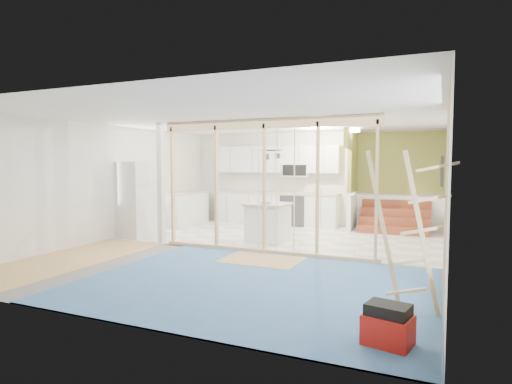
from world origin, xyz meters
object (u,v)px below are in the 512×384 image
at_px(island, 268,223).
at_px(ladder, 407,231).
at_px(fridge, 137,200).
at_px(toolbox, 388,326).

relative_size(island, ladder, 0.48).
relative_size(fridge, ladder, 0.94).
height_order(island, toolbox, island).
xyz_separation_m(island, ladder, (3.15, -3.48, 0.54)).
bearing_deg(ladder, island, 122.78).
height_order(fridge, island, fridge).
distance_m(island, ladder, 4.72).
distance_m(fridge, island, 3.15).
bearing_deg(toolbox, island, 136.78).
relative_size(island, toolbox, 1.81).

